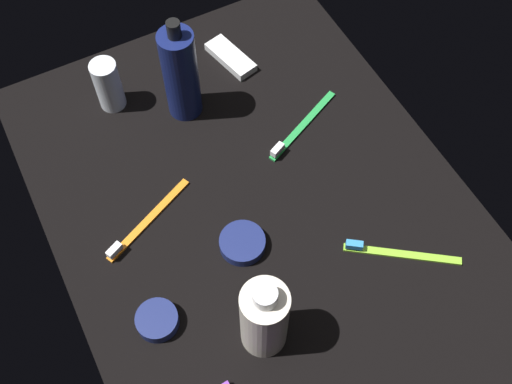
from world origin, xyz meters
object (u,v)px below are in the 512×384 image
(snack_bar_white, at_px, (231,57))
(cream_tin_left, at_px, (157,320))
(toothbrush_lime, at_px, (395,252))
(toothbrush_green, at_px, (299,128))
(toothbrush_orange, at_px, (144,223))
(cream_tin_right, at_px, (242,243))
(lotion_bottle, at_px, (181,74))
(bodywash_bottle, at_px, (264,318))
(deodorant_stick, at_px, (108,85))

(snack_bar_white, xyz_separation_m, cream_tin_left, (-0.40, 0.32, 0.00))
(toothbrush_lime, height_order, cream_tin_left, same)
(toothbrush_green, xyz_separation_m, toothbrush_orange, (-0.05, 0.31, 0.00))
(toothbrush_green, bearing_deg, cream_tin_right, 128.95)
(lotion_bottle, relative_size, snack_bar_white, 1.96)
(toothbrush_green, bearing_deg, snack_bar_white, 9.56)
(lotion_bottle, bearing_deg, toothbrush_green, -131.28)
(toothbrush_lime, height_order, snack_bar_white, toothbrush_lime)
(toothbrush_lime, height_order, cream_tin_right, toothbrush_lime)
(toothbrush_orange, relative_size, cream_tin_right, 2.36)
(toothbrush_green, height_order, cream_tin_left, same)
(bodywash_bottle, height_order, cream_tin_right, bodywash_bottle)
(snack_bar_white, bearing_deg, toothbrush_green, 175.91)
(bodywash_bottle, distance_m, deodorant_stick, 0.50)
(deodorant_stick, height_order, cream_tin_right, deodorant_stick)
(lotion_bottle, bearing_deg, toothbrush_orange, 139.75)
(bodywash_bottle, bearing_deg, deodorant_stick, 4.48)
(lotion_bottle, height_order, toothbrush_lime, lotion_bottle)
(cream_tin_right, bearing_deg, cream_tin_left, 108.00)
(deodorant_stick, relative_size, cream_tin_left, 1.60)
(bodywash_bottle, xyz_separation_m, toothbrush_green, (0.29, -0.22, -0.07))
(deodorant_stick, bearing_deg, cream_tin_left, 167.82)
(toothbrush_orange, distance_m, snack_bar_white, 0.37)
(toothbrush_lime, xyz_separation_m, cream_tin_right, (0.12, 0.20, 0.00))
(toothbrush_orange, bearing_deg, lotion_bottle, -40.25)
(lotion_bottle, bearing_deg, cream_tin_right, 173.41)
(deodorant_stick, height_order, toothbrush_orange, deodorant_stick)
(toothbrush_lime, height_order, toothbrush_orange, same)
(deodorant_stick, height_order, cream_tin_left, deodorant_stick)
(lotion_bottle, relative_size, toothbrush_green, 1.21)
(bodywash_bottle, height_order, toothbrush_orange, bodywash_bottle)
(toothbrush_orange, bearing_deg, toothbrush_green, -81.30)
(bodywash_bottle, height_order, snack_bar_white, bodywash_bottle)
(bodywash_bottle, bearing_deg, lotion_bottle, -9.37)
(lotion_bottle, distance_m, bodywash_bottle, 0.43)
(bodywash_bottle, distance_m, toothbrush_green, 0.37)
(toothbrush_green, relative_size, cream_tin_left, 2.73)
(bodywash_bottle, relative_size, toothbrush_orange, 0.99)
(cream_tin_left, relative_size, cream_tin_right, 0.86)
(lotion_bottle, distance_m, cream_tin_left, 0.40)
(toothbrush_lime, relative_size, toothbrush_orange, 0.91)
(toothbrush_orange, xyz_separation_m, snack_bar_white, (0.25, -0.27, 0.00))
(bodywash_bottle, xyz_separation_m, cream_tin_right, (0.14, -0.04, -0.07))
(toothbrush_orange, relative_size, cream_tin_left, 2.73)
(lotion_bottle, xyz_separation_m, toothbrush_lime, (-0.41, -0.17, -0.08))
(deodorant_stick, bearing_deg, bodywash_bottle, -175.52)
(deodorant_stick, height_order, toothbrush_lime, deodorant_stick)
(cream_tin_right, bearing_deg, lotion_bottle, -6.59)
(snack_bar_white, bearing_deg, toothbrush_orange, 118.20)
(toothbrush_orange, bearing_deg, toothbrush_lime, -124.92)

